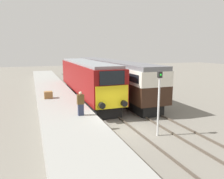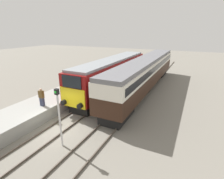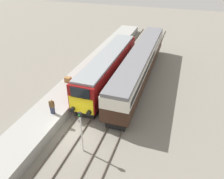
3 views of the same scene
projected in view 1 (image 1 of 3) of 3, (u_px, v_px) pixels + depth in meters
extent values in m
plane|color=slate|center=(122.00, 130.00, 14.34)|extent=(120.00, 120.00, 0.00)
cube|color=gray|center=(57.00, 100.00, 20.49)|extent=(3.50, 50.00, 1.04)
cube|color=#4C4238|center=(92.00, 111.00, 18.69)|extent=(0.07, 60.00, 0.14)
cube|color=#4C4238|center=(108.00, 109.00, 19.18)|extent=(0.07, 60.00, 0.14)
cube|color=#4C4238|center=(128.00, 107.00, 19.85)|extent=(0.07, 60.00, 0.14)
cube|color=#4C4238|center=(142.00, 106.00, 20.34)|extent=(0.07, 60.00, 0.14)
cube|color=black|center=(102.00, 107.00, 18.35)|extent=(2.03, 4.00, 1.00)
cube|color=black|center=(77.00, 87.00, 28.07)|extent=(2.03, 4.00, 1.00)
cube|color=maroon|center=(86.00, 77.00, 22.87)|extent=(2.70, 15.53, 2.80)
cube|color=yellow|center=(112.00, 97.00, 15.77)|extent=(2.48, 0.10, 1.68)
cube|color=black|center=(112.00, 78.00, 15.51)|extent=(1.89, 0.10, 1.01)
cube|color=gray|center=(86.00, 62.00, 22.59)|extent=(2.38, 14.91, 0.24)
cylinder|color=black|center=(102.00, 105.00, 15.37)|extent=(0.44, 0.35, 0.44)
cylinder|color=black|center=(124.00, 103.00, 15.95)|extent=(0.44, 0.35, 0.44)
cube|color=black|center=(143.00, 106.00, 18.64)|extent=(1.89, 3.60, 0.95)
cube|color=black|center=(91.00, 80.00, 34.34)|extent=(1.89, 3.60, 0.95)
cube|color=#331E14|center=(109.00, 79.00, 26.27)|extent=(2.70, 21.42, 1.50)
cube|color=silver|center=(109.00, 68.00, 26.03)|extent=(2.71, 21.42, 1.18)
cube|color=black|center=(109.00, 68.00, 26.03)|extent=(2.75, 20.57, 0.65)
cube|color=slate|center=(109.00, 62.00, 25.89)|extent=(2.48, 21.42, 0.36)
cube|color=#2D334C|center=(81.00, 110.00, 14.09)|extent=(0.36, 0.24, 0.75)
cube|color=brown|center=(81.00, 99.00, 13.96)|extent=(0.44, 0.26, 0.62)
sphere|color=beige|center=(80.00, 93.00, 13.89)|extent=(0.20, 0.20, 0.20)
cylinder|color=silver|center=(159.00, 107.00, 13.16)|extent=(0.12, 0.12, 3.60)
cube|color=black|center=(160.00, 75.00, 12.80)|extent=(0.24, 0.20, 0.36)
sphere|color=green|center=(161.00, 75.00, 12.70)|extent=(0.14, 0.14, 0.14)
cube|color=olive|center=(48.00, 95.00, 19.01)|extent=(0.70, 0.56, 0.60)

